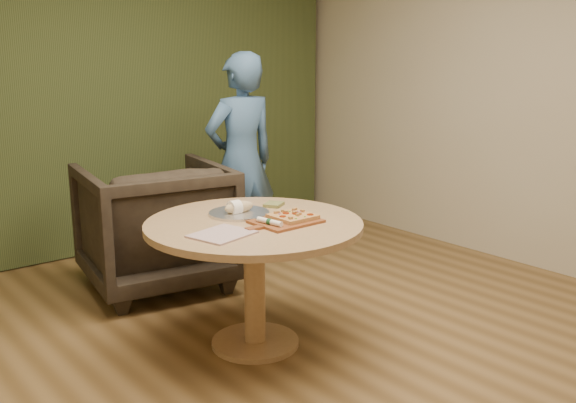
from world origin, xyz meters
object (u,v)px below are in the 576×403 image
Objects in this scene: pizza_paddle at (284,222)px; armchair at (155,219)px; serving_tray at (239,213)px; bread_roll at (238,207)px; pedestal_table at (254,245)px; cutlery_roll at (270,222)px; person_standing at (241,161)px; flatbread_pizza at (293,216)px.

armchair reaches higher than pizza_paddle.
bread_roll reaches higher than serving_tray.
cutlery_roll is (-0.00, -0.15, 0.17)m from pedestal_table.
pizza_paddle is 1.54m from person_standing.
serving_tray is at bearing 99.97° from armchair.
pedestal_table is 0.73× the size of person_standing.
flatbread_pizza is 1.41m from armchair.
cutlery_roll is at bearing -174.72° from pizza_paddle.
person_standing is (0.77, 1.06, 0.05)m from bread_roll.
flatbread_pizza is 0.63× the size of serving_tray.
flatbread_pizza is (0.18, -0.13, 0.17)m from pedestal_table.
pedestal_table is 0.26m from bread_roll.
armchair is (-0.09, 1.38, -0.26)m from pizza_paddle.
pedestal_table is 0.28m from flatbread_pizza.
pizza_paddle is 2.25× the size of cutlery_roll.
pedestal_table is at bearing 128.35° from pizza_paddle.
person_standing reaches higher than cutlery_roll.
pizza_paddle is 2.32× the size of bread_roll.
bread_roll reaches higher than flatbread_pizza.
armchair is at bearing 92.63° from pizza_paddle.
pedestal_table is 0.23m from cutlery_roll.
flatbread_pizza is (0.07, 0.01, 0.02)m from pizza_paddle.
flatbread_pizza reaches higher than pizza_paddle.
armchair is at bearing 3.05° from person_standing.
bread_roll is at bearing 99.49° from armchair.
armchair is (-0.00, 1.06, -0.26)m from serving_tray.
pizza_paddle is at bearing -173.73° from flatbread_pizza.
pedestal_table is 0.23m from pizza_paddle.
bread_roll is at bearing 105.29° from pizza_paddle.
serving_tray is at bearing 115.70° from flatbread_pizza.
flatbread_pizza reaches higher than serving_tray.
serving_tray is (0.03, 0.33, -0.02)m from cutlery_roll.
cutlery_roll is at bearing -95.12° from serving_tray.
serving_tray is (-0.08, 0.32, -0.00)m from pizza_paddle.
serving_tray is at bearing 103.81° from pizza_paddle.
serving_tray is at bearing 75.35° from cutlery_roll.
flatbread_pizza is at bearing -63.00° from bread_roll.
armchair is at bearing 79.33° from cutlery_roll.
flatbread_pizza is 0.13× the size of person_standing.
serving_tray is 0.04m from bread_roll.
person_standing is (0.68, 1.38, 0.08)m from pizza_paddle.
person_standing is at bearing 54.30° from serving_tray.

